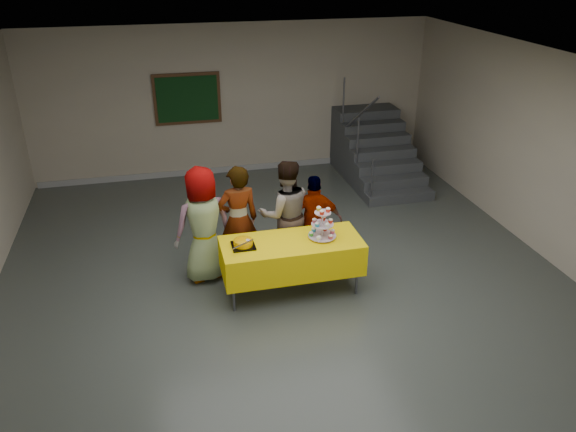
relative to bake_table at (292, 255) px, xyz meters
The scene contains 10 objects.
room_shell 1.60m from the bake_table, 94.50° to the right, with size 10.00×10.04×3.02m.
bake_table is the anchor object (origin of this frame).
cupcake_stand 0.57m from the bake_table, ahead, with size 0.38×0.38×0.44m.
bear_cake 0.70m from the bake_table, behind, with size 0.32×0.36×0.12m.
schoolchild_a 1.30m from the bake_table, 150.07° to the left, with size 0.82×0.53×1.67m, color slate.
schoolchild_b 0.96m from the bake_table, 130.87° to the left, with size 0.60×0.39×1.63m, color slate.
schoolchild_c 0.79m from the bake_table, 82.88° to the left, with size 0.79×0.62×1.63m, color #5C5C65.
schoolchild_d 0.85m from the bake_table, 52.61° to the left, with size 0.81×0.34×1.39m, color slate.
staircase 4.66m from the bake_table, 54.94° to the left, with size 1.30×2.40×2.04m.
noticeboard 4.86m from the bake_table, 101.50° to the left, with size 1.30×0.05×1.00m.
Camera 1 is at (-1.56, -6.03, 4.33)m, focal length 35.00 mm.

